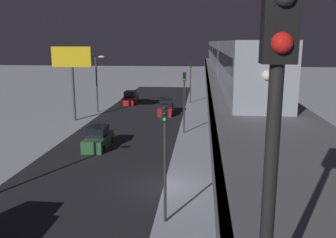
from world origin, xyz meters
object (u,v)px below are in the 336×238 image
at_px(traffic_light_far, 191,76).
at_px(commercial_billboard, 72,64).
at_px(sedan_green, 98,139).
at_px(traffic_light_near, 165,147).
at_px(sedan_red, 130,98).
at_px(traffic_light_mid, 184,94).
at_px(sedan_red_2, 166,108).
at_px(subway_train, 223,53).
at_px(rail_signal, 275,99).

height_order(traffic_light_far, commercial_billboard, commercial_billboard).
bearing_deg(commercial_billboard, sedan_green, 119.16).
bearing_deg(traffic_light_near, sedan_red, -75.91).
bearing_deg(traffic_light_mid, sedan_red_2, -73.83).
xyz_separation_m(sedan_red, traffic_light_mid, (-9.30, 17.71, 3.40)).
bearing_deg(subway_train, traffic_light_mid, 73.92).
xyz_separation_m(rail_signal, traffic_light_far, (2.64, -52.41, -4.66)).
distance_m(sedan_green, traffic_light_far, 26.75).
height_order(subway_train, rail_signal, rail_signal).
bearing_deg(rail_signal, traffic_light_mid, -85.43).
xyz_separation_m(sedan_red, traffic_light_far, (-9.30, -1.64, 3.40)).
distance_m(sedan_red, commercial_billboard, 14.70).
relative_size(subway_train, sedan_green, 16.37).
relative_size(subway_train, traffic_light_far, 11.57).
relative_size(rail_signal, sedan_green, 0.88).
relative_size(sedan_red, traffic_light_near, 0.74).
bearing_deg(sedan_red, traffic_light_far, -170.01).
distance_m(subway_train, sedan_green, 26.53).
bearing_deg(sedan_red, rail_signal, 103.23).
bearing_deg(sedan_red_2, sedan_green, -105.94).
height_order(sedan_red_2, commercial_billboard, commercial_billboard).
distance_m(traffic_light_far, commercial_billboard, 19.99).
distance_m(sedan_red, sedan_red_2, 10.02).
relative_size(sedan_green, traffic_light_mid, 0.71).
xyz_separation_m(sedan_red_2, commercial_billboard, (10.82, 4.96, 6.03)).
bearing_deg(traffic_light_near, subway_train, -97.52).
xyz_separation_m(traffic_light_mid, traffic_light_far, (0.00, -19.34, 0.00)).
height_order(subway_train, sedan_green, subway_train).
height_order(traffic_light_near, commercial_billboard, commercial_billboard).
relative_size(rail_signal, commercial_billboard, 0.45).
xyz_separation_m(sedan_red, sedan_red_2, (-6.40, 7.71, -0.00)).
bearing_deg(sedan_red, traffic_light_near, 104.09).
distance_m(subway_train, rail_signal, 49.46).
xyz_separation_m(sedan_red_2, traffic_light_near, (-2.90, 29.34, 3.40)).
xyz_separation_m(rail_signal, sedan_red_2, (5.54, -43.06, -8.06)).
relative_size(traffic_light_near, commercial_billboard, 0.72).
height_order(sedan_red, traffic_light_mid, traffic_light_mid).
bearing_deg(subway_train, traffic_light_far, -32.51).
distance_m(sedan_red_2, traffic_light_mid, 10.95).
bearing_deg(traffic_light_near, rail_signal, 100.89).
distance_m(subway_train, sedan_red, 15.77).
distance_m(rail_signal, commercial_billboard, 41.52).
xyz_separation_m(subway_train, commercial_billboard, (18.43, 11.30, -1.08)).
height_order(sedan_green, sedan_red_2, same).
bearing_deg(sedan_red_2, traffic_light_mid, -73.83).
xyz_separation_m(sedan_green, traffic_light_far, (-7.50, -25.45, 3.41)).
bearing_deg(sedan_red, sedan_green, 94.32).
xyz_separation_m(rail_signal, traffic_light_near, (2.64, -13.72, -4.66)).
bearing_deg(traffic_light_far, traffic_light_mid, 90.00).
xyz_separation_m(subway_train, traffic_light_mid, (4.71, 16.34, -3.72)).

